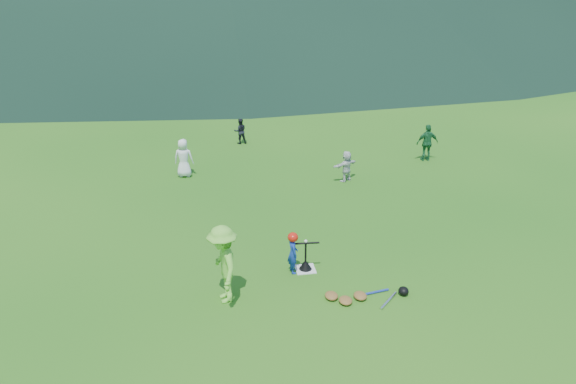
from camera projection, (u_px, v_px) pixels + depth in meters
The scene contains 13 objects.
ground at pixel (305, 269), 12.97m from camera, with size 120.00×120.00×0.00m, color #1E5E15.
home_plate at pixel (305, 269), 12.96m from camera, with size 0.45×0.45×0.02m, color silver.
baseball at pixel (306, 241), 12.68m from camera, with size 0.08×0.08×0.08m, color white.
batter_child at pixel (293, 253), 12.69m from camera, with size 0.35×0.23×0.97m, color #16349C.
adult_coach at pixel (223, 264), 11.51m from camera, with size 1.10×0.63×1.71m, color #78D23D.
fielder_a at pixel (184, 158), 18.16m from camera, with size 0.62×0.40×1.26m, color white.
fielder_b at pixel (240, 131), 21.39m from camera, with size 0.48×0.37×0.98m, color black.
fielder_c at pixel (427, 143), 19.56m from camera, with size 0.77×0.32×1.31m, color #1D6133.
fielder_d at pixel (346, 166), 17.84m from camera, with size 0.93×0.30×1.00m, color silver.
batting_tee at pixel (305, 265), 12.92m from camera, with size 0.30×0.30×0.68m.
batter_gear at pixel (294, 238), 12.54m from camera, with size 0.73×0.26×0.33m.
equipment_pile at pixel (360, 296), 11.85m from camera, with size 1.80×0.77×0.19m.
outfield_fence at pixel (228, 50), 38.12m from camera, with size 70.07×0.08×1.33m.
Camera 1 is at (-2.20, -11.02, 6.73)m, focal length 35.00 mm.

